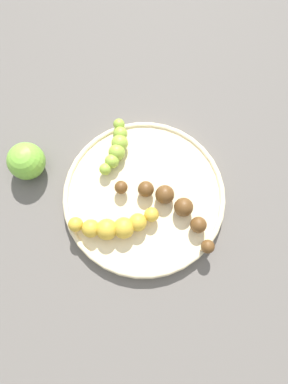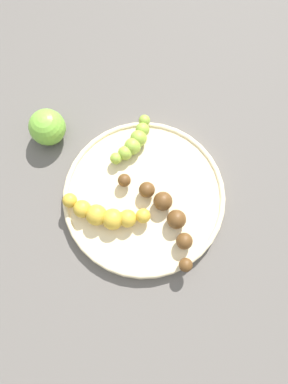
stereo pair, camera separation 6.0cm
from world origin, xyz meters
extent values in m
plane|color=#56514C|center=(0.00, 0.00, 0.00)|extent=(2.40, 2.40, 0.00)
cylinder|color=beige|center=(0.00, 0.00, 0.01)|extent=(0.29, 0.29, 0.02)
torus|color=beige|center=(0.00, 0.00, 0.02)|extent=(0.29, 0.29, 0.01)
sphere|color=#593819|center=(-0.03, -0.14, 0.04)|extent=(0.02, 0.02, 0.02)
sphere|color=#593819|center=(-0.01, -0.11, 0.04)|extent=(0.03, 0.03, 0.03)
sphere|color=#593819|center=(0.01, -0.07, 0.04)|extent=(0.03, 0.03, 0.03)
sphere|color=#593819|center=(0.01, -0.03, 0.04)|extent=(0.03, 0.03, 0.03)
sphere|color=#593819|center=(0.01, 0.00, 0.04)|extent=(0.03, 0.03, 0.03)
sphere|color=#593819|center=(-0.01, 0.04, 0.04)|extent=(0.02, 0.02, 0.02)
sphere|color=#8CAD38|center=(0.01, 0.08, 0.03)|extent=(0.02, 0.02, 0.02)
sphere|color=#8CAD38|center=(0.02, 0.08, 0.03)|extent=(0.03, 0.03, 0.03)
sphere|color=#8CAD38|center=(0.04, 0.08, 0.03)|extent=(0.03, 0.03, 0.03)
sphere|color=#8CAD38|center=(0.06, 0.08, 0.03)|extent=(0.03, 0.03, 0.03)
sphere|color=#8CAD38|center=(0.08, 0.09, 0.03)|extent=(0.03, 0.03, 0.03)
sphere|color=#8CAD38|center=(0.09, 0.10, 0.03)|extent=(0.02, 0.02, 0.02)
sphere|color=gold|center=(-0.11, 0.07, 0.04)|extent=(0.03, 0.03, 0.03)
sphere|color=gold|center=(-0.10, 0.05, 0.04)|extent=(0.03, 0.03, 0.03)
sphere|color=gold|center=(-0.09, 0.02, 0.04)|extent=(0.04, 0.04, 0.04)
sphere|color=gold|center=(-0.07, 0.00, 0.04)|extent=(0.04, 0.04, 0.04)
sphere|color=gold|center=(-0.05, -0.02, 0.04)|extent=(0.03, 0.03, 0.03)
sphere|color=gold|center=(-0.03, -0.03, 0.04)|extent=(0.03, 0.03, 0.03)
sphere|color=#72B238|center=(-0.05, 0.21, 0.03)|extent=(0.07, 0.07, 0.07)
camera|label=1|loc=(-0.15, -0.08, 0.61)|focal=32.42mm
camera|label=2|loc=(-0.12, -0.13, 0.61)|focal=32.42mm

